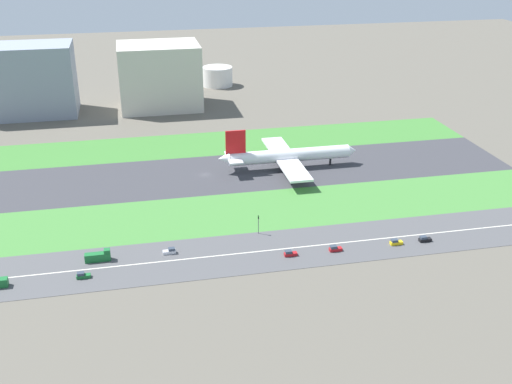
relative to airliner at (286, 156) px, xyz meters
The scene contains 18 objects.
ground_plane 37.90m from the airliner, behind, with size 800.00×800.00×0.00m, color #5B564C.
runway 37.90m from the airliner, behind, with size 280.00×46.00×0.10m, color #38383D.
grass_median_north 55.83m from the airliner, 132.36° to the left, with size 280.00×36.00×0.10m, color #3D7A33.
grass_median_south 55.83m from the airliner, 132.36° to the right, with size 280.00×36.00×0.10m, color #427F38.
highway 82.25m from the airliner, 117.12° to the right, with size 280.00×28.00×0.10m, color #4C4C4F.
highway_centerline 82.25m from the airliner, 117.12° to the right, with size 266.00×0.50×0.01m, color silver.
airliner is the anchor object (origin of this frame).
truck_2 106.78m from the airliner, 140.40° to the right, with size 8.40×2.50×4.00m.
car_2 80.63m from the airliner, 75.82° to the right, with size 4.40×1.80×2.00m.
car_5 116.91m from the airliner, 138.10° to the right, with size 4.40×1.80×2.00m.
car_4 78.23m from the airliner, 91.98° to the right, with size 4.40×1.80×2.00m.
car_6 89.85m from the airliner, 130.70° to the right, with size 4.40×1.80×2.00m.
car_3 80.39m from the airliner, 103.49° to the right, with size 4.40×1.80×2.00m.
car_1 83.97m from the airliner, 68.55° to the right, with size 4.40×1.80×2.00m.
traffic_light 65.36m from the airliner, 113.30° to the right, with size 0.36×0.50×7.20m.
terminal_building 171.52m from the airliner, 138.17° to the left, with size 59.06×32.50×40.54m, color gray.
hangar_building 124.75m from the airliner, 113.26° to the left, with size 47.57×37.09×38.10m, color beige.
fuel_tank_west 159.18m from the airliner, 92.71° to the left, with size 20.44×20.44×12.95m, color silver.
Camera 1 is at (-30.00, -252.69, 104.29)m, focal length 42.92 mm.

